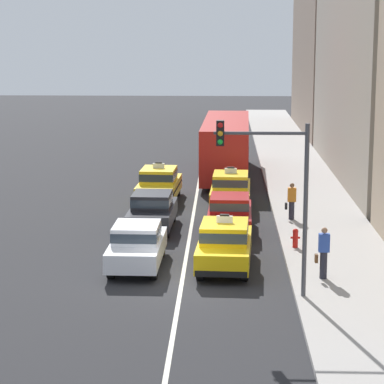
% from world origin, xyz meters
% --- Properties ---
extents(ground_plane, '(160.00, 160.00, 0.00)m').
position_xyz_m(ground_plane, '(0.00, 0.00, 0.00)').
color(ground_plane, '#232326').
extents(lane_stripe_left_right, '(0.14, 80.00, 0.01)m').
position_xyz_m(lane_stripe_left_right, '(0.00, 20.00, 0.00)').
color(lane_stripe_left_right, silver).
rests_on(lane_stripe_left_right, ground).
extents(sidewalk_curb, '(4.00, 90.00, 0.15)m').
position_xyz_m(sidewalk_curb, '(5.60, 15.00, 0.07)').
color(sidewalk_curb, '#9E9993').
rests_on(sidewalk_curb, ground).
extents(sedan_left_nearest, '(1.82, 4.33, 1.58)m').
position_xyz_m(sedan_left_nearest, '(-1.66, 1.94, 0.85)').
color(sedan_left_nearest, black).
rests_on(sedan_left_nearest, ground).
extents(sedan_left_second, '(1.87, 4.35, 1.58)m').
position_xyz_m(sedan_left_second, '(-1.61, 7.69, 0.85)').
color(sedan_left_second, black).
rests_on(sedan_left_second, ground).
extents(taxi_left_third, '(2.02, 4.64, 1.96)m').
position_xyz_m(taxi_left_third, '(-1.78, 13.56, 0.88)').
color(taxi_left_third, black).
rests_on(taxi_left_third, ground).
extents(taxi_right_nearest, '(2.03, 4.64, 1.96)m').
position_xyz_m(taxi_right_nearest, '(1.41, 1.97, 0.88)').
color(taxi_right_nearest, black).
rests_on(taxi_right_nearest, ground).
extents(sedan_right_second, '(1.87, 4.34, 1.58)m').
position_xyz_m(sedan_right_second, '(1.62, 7.20, 0.85)').
color(sedan_right_second, black).
rests_on(sedan_right_second, ground).
extents(taxi_right_third, '(1.96, 4.62, 1.96)m').
position_xyz_m(taxi_right_third, '(1.69, 12.24, 0.88)').
color(taxi_right_third, black).
rests_on(taxi_right_third, ground).
extents(bus_right_fourth, '(2.80, 11.26, 3.22)m').
position_xyz_m(bus_right_fourth, '(1.49, 20.89, 1.82)').
color(bus_right_fourth, black).
rests_on(bus_right_fourth, ground).
extents(pedestrian_near_crosswalk, '(0.47, 0.24, 1.73)m').
position_xyz_m(pedestrian_near_crosswalk, '(4.66, 0.35, 1.02)').
color(pedestrian_near_crosswalk, '#23232D').
rests_on(pedestrian_near_crosswalk, sidewalk_curb).
extents(pedestrian_mid_block, '(0.47, 0.24, 1.60)m').
position_xyz_m(pedestrian_mid_block, '(4.30, 9.21, 0.95)').
color(pedestrian_mid_block, '#23232D').
rests_on(pedestrian_mid_block, sidewalk_curb).
extents(fire_hydrant, '(0.36, 0.22, 0.73)m').
position_xyz_m(fire_hydrant, '(4.08, 4.37, 0.55)').
color(fire_hydrant, red).
rests_on(fire_hydrant, sidewalk_curb).
extents(traffic_light_pole, '(2.87, 0.33, 5.58)m').
position_xyz_m(traffic_light_pole, '(2.89, -1.57, 3.82)').
color(traffic_light_pole, '#47474C').
rests_on(traffic_light_pole, ground).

